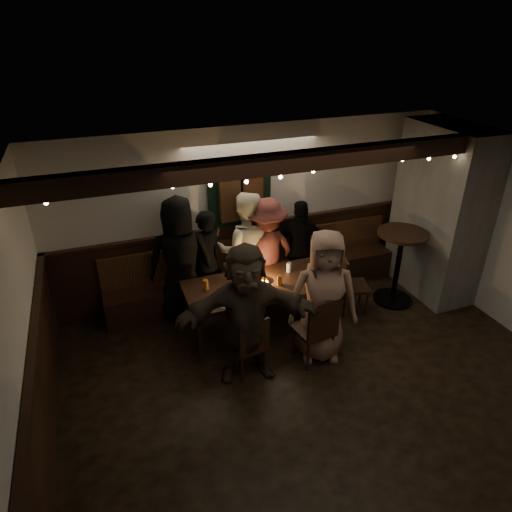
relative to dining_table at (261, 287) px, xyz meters
name	(u,v)px	position (x,y,z in m)	size (l,w,h in m)	color
room	(349,245)	(1.33, 0.02, 0.40)	(6.02, 5.01, 2.62)	black
dining_table	(261,287)	(0.00, 0.00, 0.00)	(2.06, 0.88, 0.89)	black
chair_near_left	(251,343)	(-0.44, -0.82, -0.20)	(0.42, 0.42, 0.84)	black
chair_near_right	(318,327)	(0.40, -0.91, -0.13)	(0.49, 0.49, 0.97)	black
chair_end	(349,281)	(1.35, -0.04, -0.17)	(0.50, 0.50, 0.90)	black
high_top	(399,258)	(2.17, -0.04, 0.06)	(0.73, 0.73, 1.16)	black
person_a	(181,261)	(-0.94, 0.66, 0.25)	(0.90, 0.59, 1.84)	black
person_b	(206,262)	(-0.56, 0.75, 0.11)	(0.57, 0.38, 1.58)	black
person_c	(246,250)	(0.03, 0.72, 0.22)	(0.86, 0.67, 1.78)	white
person_d	(265,253)	(0.31, 0.62, 0.17)	(1.08, 0.62, 1.68)	brown
person_e	(300,248)	(0.91, 0.70, 0.09)	(0.90, 0.37, 1.53)	black
person_f	(246,313)	(-0.49, -0.79, 0.21)	(1.64, 0.52, 1.76)	#3A2E22
person_g	(323,297)	(0.51, -0.78, 0.21)	(0.86, 0.56, 1.76)	#98705B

